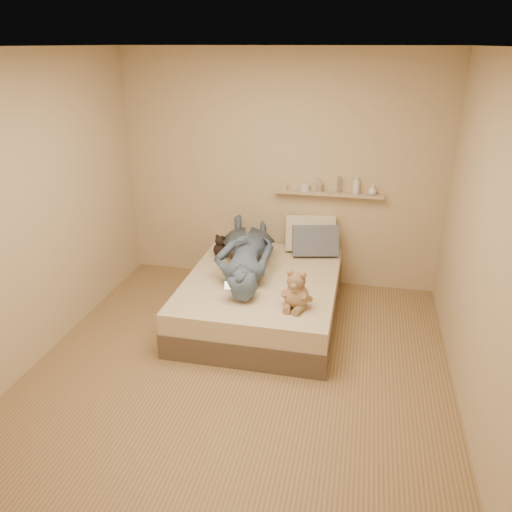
% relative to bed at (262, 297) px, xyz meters
% --- Properties ---
extents(room, '(3.80, 3.80, 3.80)m').
position_rel_bed_xyz_m(room, '(0.00, -0.93, 1.08)').
color(room, '#96734D').
rests_on(room, ground).
extents(bed, '(1.50, 1.90, 0.45)m').
position_rel_bed_xyz_m(bed, '(0.00, 0.00, 0.00)').
color(bed, brown).
rests_on(bed, floor).
extents(game_console, '(0.20, 0.11, 0.06)m').
position_rel_bed_xyz_m(game_console, '(-0.13, -0.56, 0.39)').
color(game_console, '#ADB0B4').
rests_on(game_console, bed).
extents(teddy_bear, '(0.30, 0.29, 0.37)m').
position_rel_bed_xyz_m(teddy_bear, '(0.42, -0.55, 0.38)').
color(teddy_bear, tan).
rests_on(teddy_bear, bed).
extents(dark_plush, '(0.17, 0.17, 0.26)m').
position_rel_bed_xyz_m(dark_plush, '(-0.55, 0.41, 0.34)').
color(dark_plush, black).
rests_on(dark_plush, bed).
extents(pillow_cream, '(0.59, 0.36, 0.43)m').
position_rel_bed_xyz_m(pillow_cream, '(0.38, 0.83, 0.43)').
color(pillow_cream, beige).
rests_on(pillow_cream, bed).
extents(pillow_grey, '(0.54, 0.35, 0.37)m').
position_rel_bed_xyz_m(pillow_grey, '(0.46, 0.69, 0.40)').
color(pillow_grey, slate).
rests_on(pillow_grey, bed).
extents(person, '(0.88, 1.73, 0.39)m').
position_rel_bed_xyz_m(person, '(-0.21, 0.18, 0.42)').
color(person, '#4A5A75').
rests_on(person, bed).
extents(wall_shelf, '(1.20, 0.12, 0.03)m').
position_rel_bed_xyz_m(wall_shelf, '(0.55, 0.91, 0.88)').
color(wall_shelf, tan).
rests_on(wall_shelf, wall_back).
extents(shelf_bottles, '(1.04, 0.12, 0.20)m').
position_rel_bed_xyz_m(shelf_bottles, '(0.66, 0.91, 0.96)').
color(shelf_bottles, beige).
rests_on(shelf_bottles, wall_shelf).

